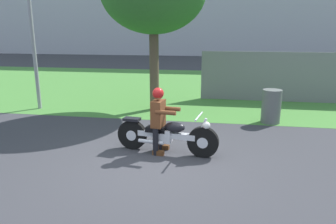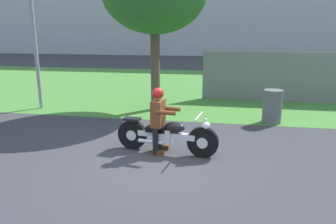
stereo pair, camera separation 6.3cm
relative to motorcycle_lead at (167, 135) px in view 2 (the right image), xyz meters
name	(u,v)px [view 2 (the right image)]	position (x,y,z in m)	size (l,w,h in m)	color
ground	(153,164)	(-0.15, -0.62, -0.40)	(120.00, 120.00, 0.00)	#38383D
grass_verge	(196,86)	(-0.15, 8.43, -0.39)	(60.00, 12.00, 0.01)	#478438
motorcycle_lead	(167,135)	(0.00, 0.00, 0.00)	(2.22, 0.66, 0.88)	black
rider_lead	(159,115)	(-0.17, 0.03, 0.42)	(0.59, 0.51, 1.40)	black
trash_can	(272,107)	(2.51, 2.75, 0.08)	(0.53, 0.53, 0.95)	#595E5B
fence_segment	(300,78)	(3.84, 5.71, 0.50)	(7.00, 0.06, 1.80)	slate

